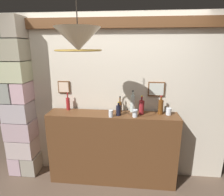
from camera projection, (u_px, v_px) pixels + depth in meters
The scene contains 13 objects.
panelled_rear_partition at pixel (114, 95), 2.87m from camera, with size 3.48×0.15×2.51m.
stone_pillar at pixel (18, 100), 2.88m from camera, with size 0.45×0.37×2.44m.
bar_shelf_unit at pixel (112, 148), 2.84m from camera, with size 1.89×0.34×1.11m, color brown.
liquor_bottle_vodka at pixel (133, 103), 2.74m from camera, with size 0.07×0.07×0.32m.
liquor_bottle_vermouth at pixel (68, 103), 2.84m from camera, with size 0.06×0.06×0.27m.
liquor_bottle_sherry at pixel (141, 107), 2.66m from camera, with size 0.07×0.07×0.27m.
liquor_bottle_brandy at pixel (161, 107), 2.66m from camera, with size 0.07×0.07×0.27m.
liquor_bottle_scotch at pixel (118, 110), 2.61m from camera, with size 0.07×0.07×0.20m.
liquor_bottle_tequila at pixel (120, 106), 2.77m from camera, with size 0.06×0.06×0.23m.
glass_tumbler_rocks at pixel (169, 111), 2.65m from camera, with size 0.08×0.08×0.10m.
glass_tumbler_highball at pixel (111, 114), 2.57m from camera, with size 0.06×0.06×0.10m.
glass_tumbler_shot at pixel (135, 113), 2.56m from camera, with size 0.07×0.07×0.10m.
pendant_lamp at pixel (78, 40), 1.87m from camera, with size 0.47×0.47×0.54m.
Camera 1 is at (0.25, -1.67, 2.04)m, focal length 30.04 mm.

